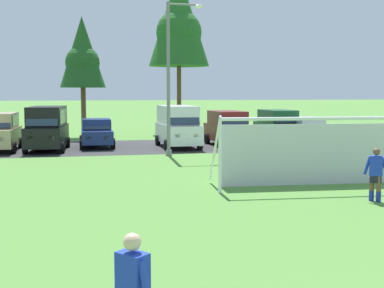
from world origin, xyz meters
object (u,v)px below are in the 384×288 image
Objects in this scene: parked_car_slot_center at (97,133)px; parked_car_slot_center_right at (178,125)px; player_striker_near at (376,175)px; parked_car_slot_right at (228,128)px; parked_car_slot_far_right at (278,126)px; parked_car_slot_end at (307,130)px; street_lamp at (172,77)px; soccer_goal at (317,150)px; parked_car_slot_center_left at (47,127)px.

parked_car_slot_center_right is at bearing -14.27° from parked_car_slot_center.
parked_car_slot_right is (0.06, 16.62, 0.29)m from player_striker_near.
parked_car_slot_far_right is 1.98m from parked_car_slot_end.
street_lamp reaches higher than parked_car_slot_center_right.
parked_car_slot_center_right is 7.32m from parked_car_slot_far_right.
parked_car_slot_end is at bearing -3.25° from parked_car_slot_center.
parked_car_slot_center is at bearing 174.11° from parked_car_slot_right.
soccer_goal is 0.95× the size of street_lamp.
parked_car_slot_center is at bearing -177.52° from parked_car_slot_far_right.
parked_car_slot_center_right is 1.04× the size of parked_car_slot_right.
street_lamp is at bearing -135.14° from parked_car_slot_right.
parked_car_slot_far_right is 0.58× the size of street_lamp.
soccer_goal is 4.59× the size of player_striker_near.
parked_car_slot_end is 11.02m from street_lamp.
street_lamp is at bearing -30.37° from parked_car_slot_center_left.
parked_car_slot_center_right is (4.80, -1.22, 0.47)m from parked_car_slot_center.
parked_car_slot_center is 7.11m from street_lamp.
player_striker_near is 0.21× the size of street_lamp.
parked_car_slot_center_right is at bearing -173.16° from parked_car_slot_right.
parked_car_slot_center_left reaches higher than parked_car_slot_center.
street_lamp reaches higher than parked_car_slot_center_left.
parked_car_slot_right reaches higher than player_striker_near.
parked_car_slot_center is 0.53× the size of street_lamp.
street_lamp reaches higher than parked_car_slot_center.
parked_car_slot_center_right is at bearing -176.94° from parked_car_slot_end.
soccer_goal is at bearing -106.56° from parked_car_slot_far_right.
parked_car_slot_center_left is 7.60m from parked_car_slot_center_right.
parked_car_slot_center_left is 1.15× the size of parked_car_slot_end.
soccer_goal is 1.53× the size of parked_car_slot_center_left.
soccer_goal reaches higher than parked_car_slot_center.
player_striker_near is 19.20m from parked_car_slot_center.
street_lamp is at bearing -53.26° from parked_car_slot_center.
parked_car_slot_right is 4.09m from parked_car_slot_far_right.
parked_car_slot_far_right is 1.08× the size of parked_car_slot_end.
parked_car_slot_center is 0.87× the size of parked_car_slot_center_right.
parked_car_slot_center_left is 10.86m from parked_car_slot_right.
parked_car_slot_far_right is at bearing 2.48° from parked_car_slot_center.
street_lamp is (-4.27, -4.24, 2.99)m from parked_car_slot_right.
soccer_goal is 10.62m from street_lamp.
parked_car_slot_end is at bearing 72.02° from player_striker_near.
parked_car_slot_center is at bearing 176.75° from parked_car_slot_end.
parked_car_slot_far_right is (14.71, 1.74, -0.23)m from parked_car_slot_center_left.
parked_car_slot_far_right is at bearing 77.68° from player_striker_near.
parked_car_slot_far_right reaches higher than parked_car_slot_end.
soccer_goal is 16.43m from parked_car_slot_center.
parked_car_slot_end is at bearing 0.74° from parked_car_slot_right.
soccer_goal is at bearing 101.89° from player_striker_near.
player_striker_near is (0.59, -2.79, -0.47)m from soccer_goal.
soccer_goal reaches higher than parked_car_slot_right.
parked_car_slot_center_left is 1.05× the size of parked_car_slot_right.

